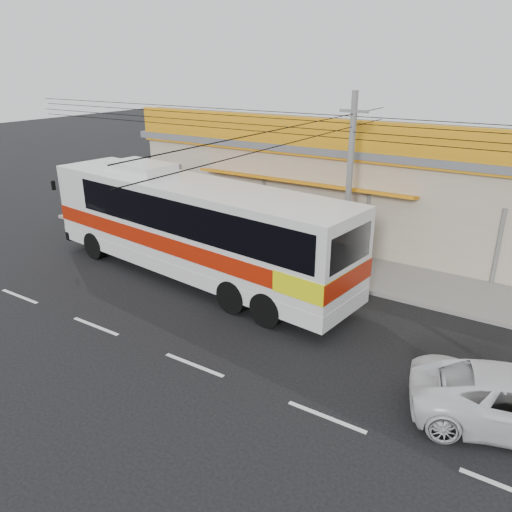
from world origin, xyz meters
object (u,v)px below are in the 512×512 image
Objects in this scene: coach_bus at (196,224)px; utility_pole at (353,127)px; motorbike_dark at (196,216)px; motorbike_red at (249,233)px.

utility_pole reaches higher than coach_bus.
motorbike_dark is 0.05× the size of utility_pole.
motorbike_dark is (-3.57, 0.66, 0.07)m from motorbike_red.
utility_pole is (8.61, -1.63, 5.03)m from motorbike_dark.
utility_pole is (5.04, -0.97, 5.10)m from motorbike_red.
utility_pole is (4.62, 3.18, 3.49)m from coach_bus.
coach_bus reaches higher than motorbike_red.
coach_bus is 6.61m from utility_pole.
utility_pole is at bearing -99.42° from motorbike_red.
coach_bus is at bearing -172.72° from motorbike_red.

